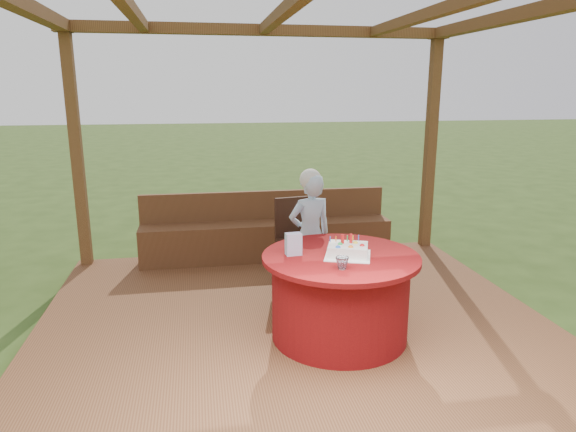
# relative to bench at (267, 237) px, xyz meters

# --- Properties ---
(ground) EXTENTS (60.00, 60.00, 0.00)m
(ground) POSITION_rel_bench_xyz_m (0.00, -1.72, -0.38)
(ground) COLOR #2D4717
(ground) RESTS_ON ground
(deck) EXTENTS (4.50, 4.00, 0.12)m
(deck) POSITION_rel_bench_xyz_m (0.00, -1.72, -0.32)
(deck) COLOR brown
(deck) RESTS_ON ground
(pergola) EXTENTS (4.50, 4.00, 2.72)m
(pergola) POSITION_rel_bench_xyz_m (0.00, -1.72, 2.02)
(pergola) COLOR brown
(pergola) RESTS_ON deck
(bench) EXTENTS (3.00, 0.42, 0.80)m
(bench) POSITION_rel_bench_xyz_m (0.00, 0.00, 0.00)
(bench) COLOR brown
(bench) RESTS_ON deck
(table) EXTENTS (1.27, 1.27, 0.71)m
(table) POSITION_rel_bench_xyz_m (0.31, -2.16, 0.10)
(table) COLOR maroon
(table) RESTS_ON deck
(chair) EXTENTS (0.52, 0.52, 0.91)m
(chair) POSITION_rel_bench_xyz_m (0.23, -0.90, 0.25)
(chair) COLOR black
(chair) RESTS_ON deck
(elderly_woman) EXTENTS (0.50, 0.38, 1.27)m
(elderly_woman) POSITION_rel_bench_xyz_m (0.27, -1.20, 0.38)
(elderly_woman) COLOR #A0C8ED
(elderly_woman) RESTS_ON deck
(birthday_cake) EXTENTS (0.45, 0.45, 0.17)m
(birthday_cake) POSITION_rel_bench_xyz_m (0.36, -2.19, 0.49)
(birthday_cake) COLOR white
(birthday_cake) RESTS_ON table
(gift_bag) EXTENTS (0.13, 0.09, 0.18)m
(gift_bag) POSITION_rel_bench_xyz_m (-0.07, -2.08, 0.53)
(gift_bag) COLOR #CC84B6
(gift_bag) RESTS_ON table
(drinking_glass) EXTENTS (0.11, 0.11, 0.09)m
(drinking_glass) POSITION_rel_bench_xyz_m (0.23, -2.47, 0.49)
(drinking_glass) COLOR white
(drinking_glass) RESTS_ON table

